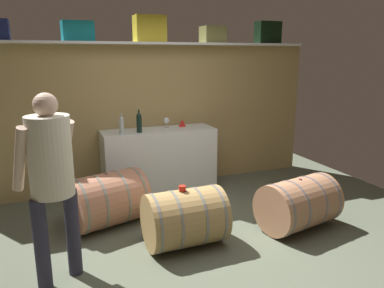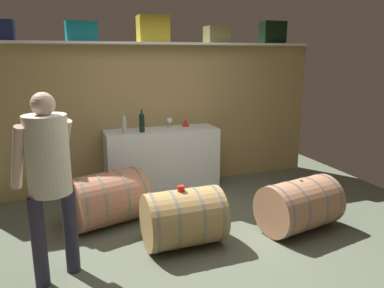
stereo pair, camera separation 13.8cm
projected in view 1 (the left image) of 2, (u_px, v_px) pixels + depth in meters
name	position (u px, v px, depth m)	size (l,w,h in m)	color
ground_plane	(187.00, 227.00, 4.38)	(6.44, 7.43, 0.02)	#555D4B
back_wall_panel	(149.00, 118.00, 5.56)	(5.24, 0.10, 2.11)	#A08753
high_shelf_board	(150.00, 43.00, 5.17)	(4.82, 0.40, 0.03)	silver
toolcase_teal	(78.00, 31.00, 4.79)	(0.39, 0.25, 0.26)	#107988
toolcase_yellow	(149.00, 29.00, 5.12)	(0.42, 0.29, 0.36)	gold
toolcase_olive	(213.00, 35.00, 5.48)	(0.32, 0.29, 0.24)	olive
toolcase_black	(268.00, 33.00, 5.81)	(0.38, 0.21, 0.34)	black
work_cabinet	(159.00, 161.00, 5.42)	(1.62, 0.53, 0.93)	white
wine_bottle_clear	(122.00, 125.00, 4.96)	(0.07, 0.07, 0.28)	#ABBBBC
wine_bottle_dark	(139.00, 122.00, 5.09)	(0.07, 0.07, 0.32)	black
wine_glass	(166.00, 121.00, 5.42)	(0.09, 0.09, 0.15)	white
red_funnel	(182.00, 123.00, 5.53)	(0.11, 0.11, 0.11)	red
wine_barrel_near	(185.00, 218.00, 3.89)	(0.82, 0.63, 0.62)	#A4824D
wine_barrel_far	(108.00, 199.00, 4.35)	(0.98, 0.83, 0.65)	#AD7156
wine_barrel_flank	(298.00, 204.00, 4.28)	(0.98, 0.75, 0.60)	#AB7855
tasting_cup	(182.00, 188.00, 3.80)	(0.07, 0.07, 0.05)	red
winemaker_pouring	(51.00, 170.00, 3.09)	(0.57, 0.51, 1.68)	#2B2A3B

